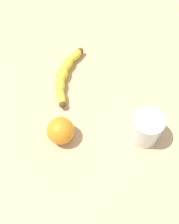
% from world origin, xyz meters
% --- Properties ---
extents(wooden_tabletop, '(1.20, 1.20, 0.03)m').
position_xyz_m(wooden_tabletop, '(0.00, 0.00, 0.01)').
color(wooden_tabletop, tan).
rests_on(wooden_tabletop, ground).
extents(banana, '(0.22, 0.10, 0.04)m').
position_xyz_m(banana, '(-0.08, -0.03, 0.05)').
color(banana, yellow).
rests_on(banana, wooden_tabletop).
extents(smoothie_glass, '(0.08, 0.08, 0.09)m').
position_xyz_m(smoothie_glass, '(0.14, 0.17, 0.07)').
color(smoothie_glass, silver).
rests_on(smoothie_glass, wooden_tabletop).
extents(orange_fruit, '(0.07, 0.07, 0.07)m').
position_xyz_m(orange_fruit, '(0.12, -0.05, 0.07)').
color(orange_fruit, orange).
rests_on(orange_fruit, wooden_tabletop).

